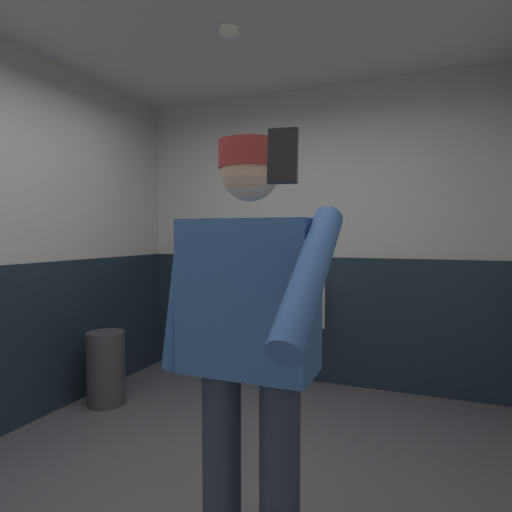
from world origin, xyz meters
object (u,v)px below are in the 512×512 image
object	(u,v)px
person	(249,344)
trash_bin	(106,368)
soap_dispenser	(230,237)
urinal_solo	(300,299)
cell_phone	(283,156)

from	to	relation	value
person	trash_bin	distance (m)	2.33
trash_bin	soap_dispenser	distance (m)	1.63
soap_dispenser	urinal_solo	bearing A→B (deg)	-9.13
urinal_solo	trash_bin	distance (m)	1.72
urinal_solo	person	distance (m)	2.38
urinal_solo	cell_phone	distance (m)	3.01
person	trash_bin	bearing A→B (deg)	143.71
cell_phone	trash_bin	size ratio (longest dim) A/B	0.19
urinal_solo	trash_bin	world-z (taller)	urinal_solo
cell_phone	trash_bin	bearing A→B (deg)	130.29
urinal_solo	person	world-z (taller)	person
cell_phone	trash_bin	distance (m)	3.02
person	urinal_solo	bearing A→B (deg)	101.75
urinal_solo	person	xyz separation A→B (m)	(0.48, -2.32, 0.20)
cell_phone	soap_dispenser	distance (m)	3.31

